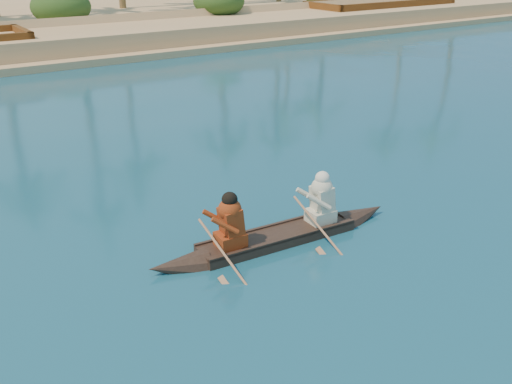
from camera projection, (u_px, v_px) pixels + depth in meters
canoe at (277, 229)px, 11.36m from camera, size 5.49×1.12×1.50m
barge_right at (381, 13)px, 44.56m from camera, size 12.50×4.30×2.07m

